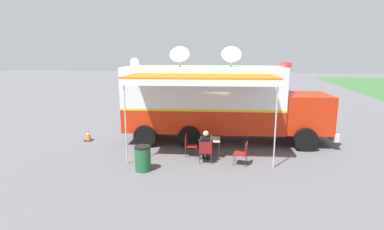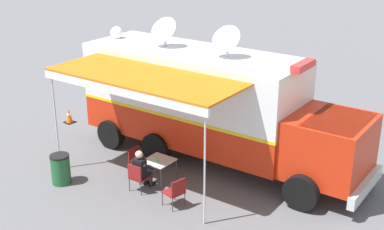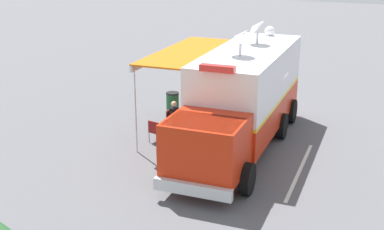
{
  "view_description": "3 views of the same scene",
  "coord_description": "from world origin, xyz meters",
  "px_view_note": "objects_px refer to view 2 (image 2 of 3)",
  "views": [
    {
      "loc": [
        13.92,
        1.75,
        4.17
      ],
      "look_at": [
        1.18,
        -0.33,
        1.47
      ],
      "focal_mm": 28.32,
      "sensor_mm": 36.0,
      "label": 1
    },
    {
      "loc": [
        12.13,
        10.17,
        7.43
      ],
      "look_at": [
        0.32,
        0.25,
        1.51
      ],
      "focal_mm": 48.57,
      "sensor_mm": 36.0,
      "label": 2
    },
    {
      "loc": [
        -6.25,
        17.52,
        7.22
      ],
      "look_at": [
        1.83,
        1.07,
        1.02
      ],
      "focal_mm": 47.75,
      "sensor_mm": 36.0,
      "label": 3
    }
  ],
  "objects_px": {
    "command_truck": "(211,103)",
    "trash_bin": "(61,169)",
    "traffic_cone": "(69,116)",
    "car_behind_truck": "(250,74)",
    "folding_chair_spare_by_truck": "(176,190)",
    "folding_chair_beside_table": "(137,159)",
    "folding_chair_at_table": "(138,176)",
    "water_bottle": "(156,160)",
    "folding_table": "(159,162)",
    "seated_responder": "(142,169)"
  },
  "relations": [
    {
      "from": "water_bottle",
      "to": "car_behind_truck",
      "type": "relative_size",
      "value": 0.05
    },
    {
      "from": "traffic_cone",
      "to": "car_behind_truck",
      "type": "height_order",
      "value": "car_behind_truck"
    },
    {
      "from": "folding_table",
      "to": "water_bottle",
      "type": "xyz_separation_m",
      "value": [
        0.18,
        0.07,
        0.16
      ]
    },
    {
      "from": "command_truck",
      "to": "trash_bin",
      "type": "height_order",
      "value": "command_truck"
    },
    {
      "from": "command_truck",
      "to": "folding_table",
      "type": "bearing_deg",
      "value": -4.52
    },
    {
      "from": "folding_chair_spare_by_truck",
      "to": "car_behind_truck",
      "type": "relative_size",
      "value": 0.2
    },
    {
      "from": "water_bottle",
      "to": "command_truck",
      "type": "bearing_deg",
      "value": 177.4
    },
    {
      "from": "folding_chair_at_table",
      "to": "traffic_cone",
      "type": "height_order",
      "value": "folding_chair_at_table"
    },
    {
      "from": "car_behind_truck",
      "to": "folding_table",
      "type": "bearing_deg",
      "value": 17.16
    },
    {
      "from": "folding_chair_beside_table",
      "to": "folding_chair_spare_by_truck",
      "type": "bearing_deg",
      "value": 72.95
    },
    {
      "from": "command_truck",
      "to": "traffic_cone",
      "type": "bearing_deg",
      "value": -80.88
    },
    {
      "from": "trash_bin",
      "to": "traffic_cone",
      "type": "bearing_deg",
      "value": -130.15
    },
    {
      "from": "folding_chair_beside_table",
      "to": "seated_responder",
      "type": "distance_m",
      "value": 0.94
    },
    {
      "from": "water_bottle",
      "to": "folding_chair_at_table",
      "type": "height_order",
      "value": "water_bottle"
    },
    {
      "from": "folding_chair_beside_table",
      "to": "traffic_cone",
      "type": "distance_m",
      "value": 5.28
    },
    {
      "from": "folding_chair_at_table",
      "to": "seated_responder",
      "type": "relative_size",
      "value": 0.7
    },
    {
      "from": "traffic_cone",
      "to": "folding_chair_at_table",
      "type": "bearing_deg",
      "value": 70.58
    },
    {
      "from": "folding_table",
      "to": "traffic_cone",
      "type": "relative_size",
      "value": 1.49
    },
    {
      "from": "folding_table",
      "to": "trash_bin",
      "type": "xyz_separation_m",
      "value": [
        1.9,
        -2.2,
        -0.22
      ]
    },
    {
      "from": "traffic_cone",
      "to": "car_behind_truck",
      "type": "xyz_separation_m",
      "value": [
        -7.53,
        3.24,
        0.6
      ]
    },
    {
      "from": "command_truck",
      "to": "folding_table",
      "type": "height_order",
      "value": "command_truck"
    },
    {
      "from": "water_bottle",
      "to": "traffic_cone",
      "type": "relative_size",
      "value": 0.39
    },
    {
      "from": "folding_chair_spare_by_truck",
      "to": "seated_responder",
      "type": "bearing_deg",
      "value": -95.14
    },
    {
      "from": "command_truck",
      "to": "folding_chair_beside_table",
      "type": "distance_m",
      "value": 2.92
    },
    {
      "from": "traffic_cone",
      "to": "car_behind_truck",
      "type": "bearing_deg",
      "value": 156.73
    },
    {
      "from": "water_bottle",
      "to": "seated_responder",
      "type": "height_order",
      "value": "seated_responder"
    },
    {
      "from": "command_truck",
      "to": "water_bottle",
      "type": "height_order",
      "value": "command_truck"
    },
    {
      "from": "water_bottle",
      "to": "folding_chair_beside_table",
      "type": "distance_m",
      "value": 0.98
    },
    {
      "from": "folding_chair_spare_by_truck",
      "to": "car_behind_truck",
      "type": "bearing_deg",
      "value": -157.03
    },
    {
      "from": "folding_table",
      "to": "folding_chair_at_table",
      "type": "bearing_deg",
      "value": -5.8
    },
    {
      "from": "command_truck",
      "to": "folding_chair_spare_by_truck",
      "type": "distance_m",
      "value": 3.51
    },
    {
      "from": "folding_table",
      "to": "folding_chair_spare_by_truck",
      "type": "bearing_deg",
      "value": 60.88
    },
    {
      "from": "water_bottle",
      "to": "folding_chair_spare_by_truck",
      "type": "height_order",
      "value": "water_bottle"
    },
    {
      "from": "folding_chair_at_table",
      "to": "car_behind_truck",
      "type": "distance_m",
      "value": 9.96
    },
    {
      "from": "folding_chair_spare_by_truck",
      "to": "folding_chair_beside_table",
      "type": "bearing_deg",
      "value": -107.05
    },
    {
      "from": "car_behind_truck",
      "to": "folding_chair_spare_by_truck",
      "type": "bearing_deg",
      "value": 22.97
    },
    {
      "from": "folding_chair_beside_table",
      "to": "folding_chair_spare_by_truck",
      "type": "distance_m",
      "value": 2.28
    },
    {
      "from": "folding_table",
      "to": "traffic_cone",
      "type": "xyz_separation_m",
      "value": [
        -1.27,
        -5.95,
        -0.39
      ]
    },
    {
      "from": "folding_table",
      "to": "folding_chair_spare_by_truck",
      "type": "relative_size",
      "value": 0.99
    },
    {
      "from": "command_truck",
      "to": "water_bottle",
      "type": "relative_size",
      "value": 43.14
    },
    {
      "from": "water_bottle",
      "to": "trash_bin",
      "type": "xyz_separation_m",
      "value": [
        1.72,
        -2.26,
        -0.38
      ]
    },
    {
      "from": "seated_responder",
      "to": "traffic_cone",
      "type": "xyz_separation_m",
      "value": [
        -1.88,
        -5.86,
        -0.37
      ]
    },
    {
      "from": "folding_chair_at_table",
      "to": "car_behind_truck",
      "type": "relative_size",
      "value": 0.2
    },
    {
      "from": "trash_bin",
      "to": "command_truck",
      "type": "bearing_deg",
      "value": 150.25
    },
    {
      "from": "trash_bin",
      "to": "folding_chair_spare_by_truck",
      "type": "bearing_deg",
      "value": 108.21
    },
    {
      "from": "folding_chair_at_table",
      "to": "trash_bin",
      "type": "distance_m",
      "value": 2.38
    },
    {
      "from": "water_bottle",
      "to": "trash_bin",
      "type": "distance_m",
      "value": 2.87
    },
    {
      "from": "command_truck",
      "to": "folding_table",
      "type": "relative_size",
      "value": 11.18
    },
    {
      "from": "water_bottle",
      "to": "folding_chair_spare_by_truck",
      "type": "xyz_separation_m",
      "value": [
        0.56,
        1.26,
        -0.32
      ]
    },
    {
      "from": "folding_chair_at_table",
      "to": "traffic_cone",
      "type": "xyz_separation_m",
      "value": [
        -2.07,
        -5.87,
        -0.23
      ]
    }
  ]
}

